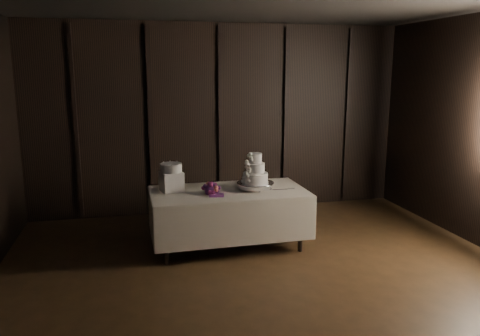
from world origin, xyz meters
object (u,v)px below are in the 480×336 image
(display_table, at_px, (229,216))
(cake_stand, at_px, (255,186))
(bouquet, at_px, (211,189))
(small_cake, at_px, (171,168))
(box_pedestal, at_px, (171,182))
(wedding_cake, at_px, (254,171))

(display_table, relative_size, cake_stand, 4.14)
(display_table, xyz_separation_m, bouquet, (-0.25, -0.12, 0.41))
(cake_stand, height_order, small_cake, small_cake)
(small_cake, bearing_deg, bouquet, -29.51)
(cake_stand, xyz_separation_m, box_pedestal, (-1.07, 0.15, 0.08))
(cake_stand, height_order, wedding_cake, wedding_cake)
(box_pedestal, distance_m, small_cake, 0.18)
(display_table, height_order, box_pedestal, box_pedestal)
(wedding_cake, relative_size, small_cake, 1.40)
(wedding_cake, height_order, small_cake, wedding_cake)
(display_table, distance_m, bouquet, 0.49)
(display_table, height_order, wedding_cake, wedding_cake)
(bouquet, xyz_separation_m, small_cake, (-0.46, 0.26, 0.24))
(display_table, relative_size, box_pedestal, 7.71)
(cake_stand, distance_m, wedding_cake, 0.20)
(bouquet, height_order, box_pedestal, box_pedestal)
(cake_stand, relative_size, small_cake, 1.76)
(cake_stand, bearing_deg, small_cake, 171.78)
(cake_stand, relative_size, box_pedestal, 1.86)
(cake_stand, xyz_separation_m, wedding_cake, (-0.03, -0.02, 0.20))
(wedding_cake, distance_m, small_cake, 1.05)
(wedding_cake, distance_m, bouquet, 0.61)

